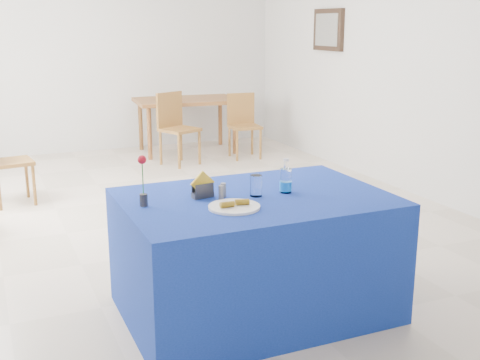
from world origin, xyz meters
name	(u,v)px	position (x,y,z in m)	size (l,w,h in m)	color
floor	(187,217)	(0.00, 0.00, 0.00)	(7.00, 7.00, 0.00)	beige
room_shell	(183,27)	(0.00, 0.00, 1.75)	(7.00, 7.00, 7.00)	silver
picture_frame	(328,30)	(2.47, 1.60, 1.70)	(0.06, 0.64, 0.52)	black
picture_art	(327,30)	(2.44, 1.60, 1.70)	(0.02, 0.52, 0.40)	#998C66
plate	(234,207)	(-0.43, -2.16, 0.77)	(0.30, 0.30, 0.01)	white
drinking_glass	(256,186)	(-0.21, -1.98, 0.82)	(0.07, 0.07, 0.13)	white
salt_shaker	(223,190)	(-0.40, -1.92, 0.80)	(0.03, 0.03, 0.09)	slate
pepper_shaker	(221,192)	(-0.43, -1.96, 0.80)	(0.03, 0.03, 0.09)	slate
blue_table	(255,254)	(-0.22, -1.98, 0.38)	(1.60, 1.10, 0.76)	navy
water_bottle	(286,181)	(-0.01, -1.98, 0.83)	(0.08, 0.08, 0.21)	white
napkin_holder	(203,190)	(-0.52, -1.88, 0.81)	(0.15, 0.07, 0.17)	#3C3D42
rose_vase	(143,182)	(-0.89, -1.91, 0.90)	(0.05, 0.05, 0.30)	#26262B
oak_table	(186,104)	(0.98, 2.88, 0.68)	(1.47, 1.02, 0.76)	brown
chair_bg_left	(175,123)	(0.60, 2.21, 0.53)	(0.55, 0.55, 0.92)	#9C672D
chair_bg_right	(243,121)	(1.57, 2.25, 0.50)	(0.42, 0.42, 0.86)	#9C672D
chair_win_b	(2,156)	(-1.54, 1.12, 0.50)	(0.44, 0.44, 0.87)	#9C672D
banana_pieces	(235,203)	(-0.43, -2.17, 0.79)	(0.18, 0.06, 0.03)	gold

